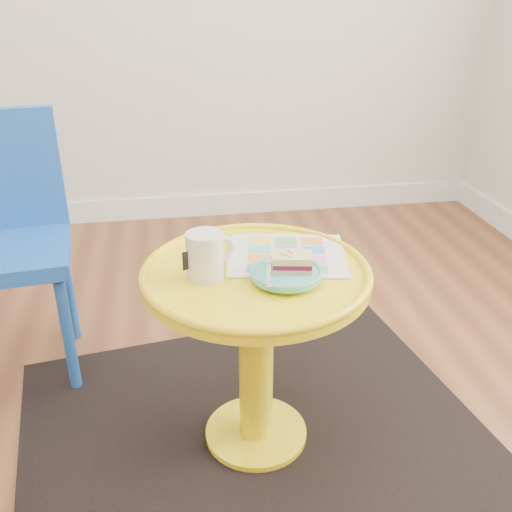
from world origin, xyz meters
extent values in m
cube|color=white|center=(0.00, 1.99, 0.06)|extent=(4.00, 0.02, 0.12)
cube|color=black|center=(0.49, 0.26, 0.00)|extent=(1.45, 1.28, 0.01)
cylinder|color=yellow|center=(0.49, 0.26, 0.01)|extent=(0.29, 0.29, 0.02)
cylinder|color=yellow|center=(0.49, 0.26, 0.27)|extent=(0.09, 0.09, 0.49)
cylinder|color=yellow|center=(0.49, 0.26, 0.52)|extent=(0.57, 0.57, 0.03)
cylinder|color=blue|center=(-0.05, 0.57, 0.19)|extent=(0.04, 0.04, 0.39)
cylinder|color=blue|center=(-0.09, 0.87, 0.19)|extent=(0.04, 0.04, 0.39)
cube|color=blue|center=(-0.22, 0.70, 0.43)|extent=(0.41, 0.41, 0.05)
cube|color=blue|center=(-0.23, 0.86, 0.64)|extent=(0.37, 0.08, 0.39)
cube|color=silver|center=(0.58, 0.33, 0.54)|extent=(0.34, 0.31, 0.01)
cylinder|color=silver|center=(0.36, 0.25, 0.60)|extent=(0.09, 0.09, 0.12)
torus|color=silver|center=(0.40, 0.26, 0.60)|extent=(0.07, 0.04, 0.07)
cylinder|color=#D1B78C|center=(0.36, 0.25, 0.65)|extent=(0.08, 0.08, 0.01)
cylinder|color=#54B2A7|center=(0.55, 0.20, 0.55)|extent=(0.07, 0.07, 0.01)
cylinder|color=#54B2A7|center=(0.55, 0.20, 0.56)|extent=(0.17, 0.17, 0.01)
cube|color=#D3BC8C|center=(0.56, 0.21, 0.57)|extent=(0.10, 0.08, 0.01)
cube|color=maroon|center=(0.56, 0.21, 0.58)|extent=(0.10, 0.08, 0.01)
cube|color=#EADB8C|center=(0.56, 0.21, 0.60)|extent=(0.10, 0.08, 0.02)
cube|color=silver|center=(0.50, 0.19, 0.57)|extent=(0.03, 0.11, 0.00)
cube|color=silver|center=(0.52, 0.25, 0.57)|extent=(0.03, 0.04, 0.00)
camera|label=1|loc=(0.28, -0.97, 1.19)|focal=40.00mm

